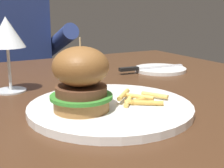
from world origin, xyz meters
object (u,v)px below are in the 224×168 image
table_knife (146,68)px  wine_glass (7,35)px  bread_plate (160,69)px  burger_sandwich (81,79)px  diner_person (9,90)px  main_plate (110,107)px

table_knife → wine_glass: bearing=-175.6°
bread_plate → table_knife: bearing=175.7°
wine_glass → bread_plate: size_ratio=1.08×
burger_sandwich → bread_plate: burger_sandwich is taller
wine_glass → table_knife: (0.40, 0.03, -0.12)m
burger_sandwich → diner_person: diner_person is taller
main_plate → burger_sandwich: burger_sandwich is taller
main_plate → table_knife: 0.38m
wine_glass → bread_plate: wine_glass is taller
main_plate → bread_plate: size_ratio=1.96×
main_plate → table_knife: (0.27, 0.27, 0.01)m
main_plate → bread_plate: (0.32, 0.26, -0.00)m
wine_glass → bread_plate: bearing=3.4°
main_plate → wine_glass: size_ratio=1.81×
burger_sandwich → diner_person: (0.04, 0.94, -0.25)m
burger_sandwich → table_knife: 0.43m
bread_plate → diner_person: size_ratio=0.13×
bread_plate → burger_sandwich: bearing=-144.6°
main_plate → burger_sandwich: 0.09m
main_plate → burger_sandwich: (-0.06, -0.01, 0.06)m
burger_sandwich → bread_plate: (0.38, 0.27, -0.07)m
burger_sandwich → table_knife: burger_sandwich is taller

